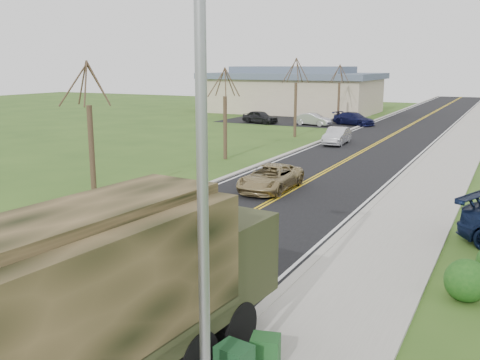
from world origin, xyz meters
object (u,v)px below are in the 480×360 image
Objects in this scene: utility_box_far at (265,352)px; military_truck at (113,286)px; sedan_silver at (337,136)px; suv_champagne at (271,178)px.

military_truck is at bearing -154.53° from utility_box_far.
military_truck is 1.94× the size of sedan_silver.
sedan_silver reaches higher than suv_champagne.
suv_champagne is 16.09m from sedan_silver.
utility_box_far is (6.22, -14.17, -0.18)m from suv_champagne.
utility_box_far is at bearing 45.76° from military_truck.
sedan_silver reaches higher than utility_box_far.
utility_box_far is at bearing -78.13° from sedan_silver.
military_truck reaches higher than utility_box_far.
military_truck reaches higher than suv_champagne.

